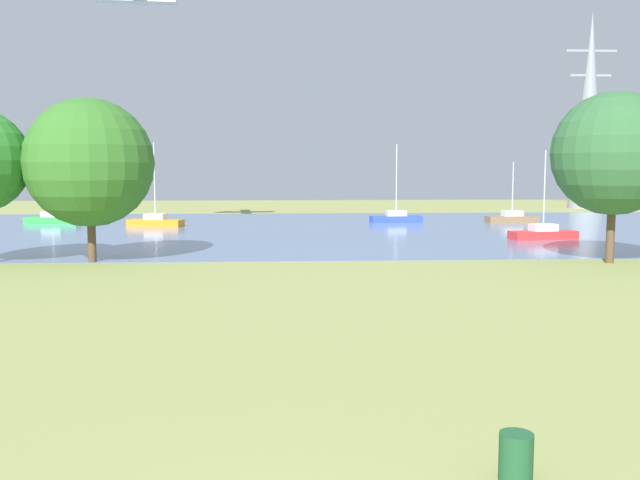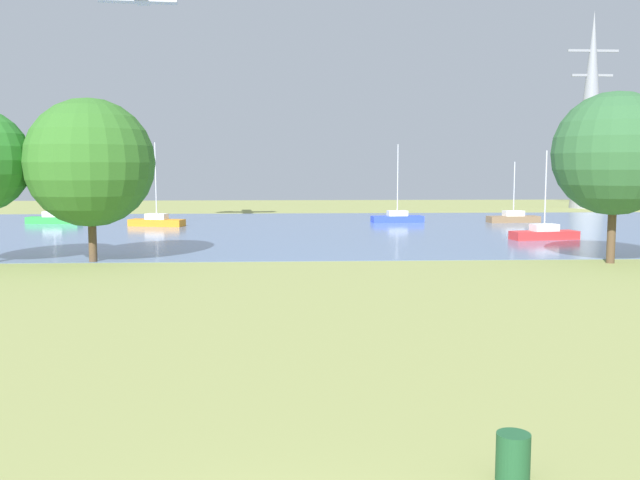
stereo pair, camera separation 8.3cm
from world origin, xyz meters
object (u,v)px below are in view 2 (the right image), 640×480
tree_east_near (90,163)px  electricity_pylon (591,110)px  sailboat_brown (513,218)px  sailboat_green (54,218)px  sailboat_blue (397,218)px  litter_bin (513,457)px  sailboat_red (544,233)px  sailboat_orange (157,221)px  tree_west_near (615,154)px

tree_east_near → electricity_pylon: bearing=44.6°
sailboat_brown → sailboat_green: size_ratio=0.75×
sailboat_blue → tree_east_near: size_ratio=0.82×
litter_bin → sailboat_red: size_ratio=0.13×
sailboat_red → sailboat_brown: (2.87, 15.34, -0.01)m
sailboat_orange → sailboat_blue: 21.93m
sailboat_brown → tree_east_near: 41.13m
sailboat_orange → tree_east_near: (0.69, -23.05, 4.91)m
litter_bin → sailboat_red: sailboat_red is taller
sailboat_blue → sailboat_green: bearing=179.2°
litter_bin → sailboat_red: 40.54m
tree_east_near → tree_west_near: tree_west_near is taller
tree_east_near → sailboat_orange: bearing=91.7°
electricity_pylon → sailboat_orange: bearing=-153.0°
sailboat_brown → litter_bin: bearing=-108.4°
litter_bin → sailboat_blue: size_ratio=0.11×
litter_bin → tree_west_near: size_ratio=0.09×
sailboat_green → sailboat_blue: (31.68, -0.43, -0.00)m
sailboat_brown → tree_east_near: bearing=-141.2°
sailboat_blue → tree_west_near: (6.97, -28.17, 5.39)m
sailboat_brown → sailboat_blue: 10.84m
sailboat_blue → sailboat_brown: bearing=-3.4°
sailboat_blue → electricity_pylon: (27.91, 22.07, 11.77)m
tree_east_near → sailboat_blue: bearing=51.3°
tree_east_near → sailboat_red: bearing=19.5°
sailboat_red → sailboat_green: size_ratio=0.85×
litter_bin → sailboat_brown: (17.68, 53.07, 0.05)m
sailboat_green → tree_east_near: bearing=-68.2°
sailboat_brown → sailboat_blue: sailboat_blue is taller
sailboat_green → sailboat_red: bearing=-22.5°
sailboat_brown → sailboat_green: (-42.50, 1.07, 0.02)m
litter_bin → electricity_pylon: 84.21m
litter_bin → sailboat_orange: bearing=106.4°
sailboat_brown → electricity_pylon: size_ratio=0.23×
litter_bin → sailboat_blue: (6.86, 53.71, 0.07)m
sailboat_green → tree_east_near: tree_east_near is taller
sailboat_green → sailboat_blue: sailboat_green is taller
tree_west_near → electricity_pylon: electricity_pylon is taller
sailboat_green → sailboat_brown: bearing=-1.4°
sailboat_red → sailboat_orange: bearing=156.7°
sailboat_red → tree_east_near: bearing=-160.5°
litter_bin → sailboat_orange: size_ratio=0.11×
tree_east_near → litter_bin: bearing=-62.8°
sailboat_blue → electricity_pylon: size_ratio=0.30×
sailboat_blue → litter_bin: bearing=-97.3°
sailboat_green → electricity_pylon: 64.48m
tree_east_near → sailboat_brown: bearing=38.8°
sailboat_red → sailboat_green: (-39.63, 16.41, 0.01)m
sailboat_blue → electricity_pylon: bearing=38.3°
sailboat_red → electricity_pylon: bearing=62.3°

